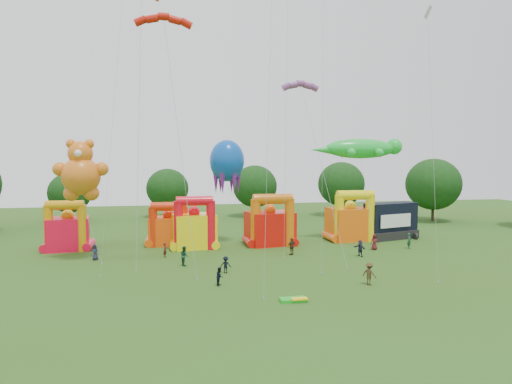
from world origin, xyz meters
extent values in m
plane|color=#325116|center=(0.00, 0.00, 0.00)|extent=(160.00, 160.00, 0.00)
cylinder|color=#352314|center=(36.91, 42.59, 1.86)|extent=(0.44, 0.44, 3.72)
ellipsoid|color=#133811|center=(36.91, 42.59, 6.41)|extent=(9.30, 9.30, 8.89)
cylinder|color=#352314|center=(24.24, 53.09, 1.75)|extent=(0.44, 0.44, 3.51)
ellipsoid|color=#133811|center=(24.24, 53.09, 6.04)|extent=(8.77, 8.78, 8.39)
cylinder|color=#352314|center=(7.88, 54.80, 1.65)|extent=(0.44, 0.44, 3.30)
ellipsoid|color=#133811|center=(7.88, 54.80, 5.68)|extent=(8.25, 8.25, 7.88)
cylinder|color=#352314|center=(-8.16, 56.78, 1.55)|extent=(0.44, 0.44, 3.09)
ellipsoid|color=#133811|center=(-8.16, 56.78, 5.32)|extent=(7.73, 7.72, 7.38)
cylinder|color=#352314|center=(-24.66, 54.00, 1.44)|extent=(0.44, 0.44, 2.88)
ellipsoid|color=#133811|center=(-24.66, 54.00, 4.96)|extent=(7.20, 7.20, 6.88)
cube|color=red|center=(-19.60, 27.66, 1.90)|extent=(5.12, 4.32, 3.79)
cylinder|color=orange|center=(-21.42, 26.30, 2.71)|extent=(1.03, 1.03, 5.41)
cylinder|color=orange|center=(-17.78, 26.30, 2.71)|extent=(1.03, 1.03, 5.41)
cylinder|color=orange|center=(-19.60, 26.30, 5.41)|extent=(4.15, 1.08, 1.08)
sphere|color=orange|center=(-19.60, 27.66, 4.09)|extent=(1.40, 1.40, 1.40)
cube|color=#F24F0D|center=(-8.00, 28.88, 1.72)|extent=(4.94, 4.05, 3.44)
cylinder|color=red|center=(-9.84, 27.50, 2.46)|extent=(1.04, 1.04, 4.92)
cylinder|color=red|center=(-6.15, 27.50, 2.46)|extent=(1.04, 1.04, 4.92)
cylinder|color=red|center=(-8.00, 27.50, 4.92)|extent=(4.21, 1.09, 1.09)
sphere|color=red|center=(-8.00, 28.88, 3.74)|extent=(1.40, 1.40, 1.40)
cube|color=yellow|center=(-4.96, 26.12, 2.03)|extent=(5.35, 4.54, 4.05)
cylinder|color=red|center=(-6.84, 24.73, 2.89)|extent=(1.06, 1.06, 5.79)
cylinder|color=red|center=(-3.08, 24.73, 2.89)|extent=(1.06, 1.06, 5.79)
cylinder|color=red|center=(-4.96, 24.73, 5.79)|extent=(4.29, 1.11, 1.11)
sphere|color=red|center=(-4.96, 26.12, 4.35)|extent=(1.40, 1.40, 1.40)
cube|color=red|center=(4.46, 26.57, 2.05)|extent=(6.09, 5.22, 4.09)
cylinder|color=orange|center=(2.35, 25.00, 2.92)|extent=(1.19, 1.19, 5.85)
cylinder|color=orange|center=(6.58, 25.00, 2.92)|extent=(1.19, 1.19, 5.85)
cylinder|color=orange|center=(4.46, 25.00, 5.85)|extent=(4.82, 1.25, 1.25)
sphere|color=orange|center=(4.46, 26.57, 4.39)|extent=(1.40, 1.40, 1.40)
cube|color=#FD5F0D|center=(15.60, 27.80, 2.12)|extent=(5.82, 4.86, 4.24)
cylinder|color=yellow|center=(13.49, 26.23, 3.03)|extent=(1.19, 1.19, 6.06)
cylinder|color=yellow|center=(17.71, 26.23, 3.03)|extent=(1.19, 1.19, 6.06)
cylinder|color=yellow|center=(15.60, 26.23, 6.06)|extent=(4.82, 1.25, 1.25)
sphere|color=yellow|center=(15.60, 27.80, 4.54)|extent=(1.40, 1.40, 1.40)
cube|color=black|center=(21.41, 27.57, 0.55)|extent=(7.90, 4.70, 1.10)
cube|color=black|center=(21.41, 27.77, 2.96)|extent=(7.80, 4.35, 3.71)
cube|color=white|center=(21.41, 26.32, 2.59)|extent=(4.95, 1.47, 1.74)
cylinder|color=black|center=(18.44, 26.46, 0.40)|extent=(0.30, 0.90, 0.90)
cylinder|color=black|center=(24.38, 26.46, 0.40)|extent=(0.30, 0.90, 0.90)
sphere|color=orange|center=(-16.86, 21.35, 8.90)|extent=(3.95, 3.95, 3.95)
sphere|color=orange|center=(-16.86, 21.35, 11.24)|extent=(2.52, 2.52, 2.52)
sphere|color=orange|center=(-17.76, 21.35, 12.23)|extent=(0.99, 0.99, 0.99)
sphere|color=orange|center=(-15.96, 21.35, 12.23)|extent=(0.99, 0.99, 0.99)
sphere|color=orange|center=(-18.93, 21.35, 9.62)|extent=(1.44, 1.44, 1.44)
sphere|color=orange|center=(-14.80, 21.35, 9.62)|extent=(1.44, 1.44, 1.44)
sphere|color=orange|center=(-17.85, 21.35, 7.10)|extent=(1.62, 1.62, 1.62)
sphere|color=orange|center=(-15.87, 21.35, 7.10)|extent=(1.62, 1.62, 1.62)
sphere|color=white|center=(-16.86, 20.13, 11.24)|extent=(0.72, 0.72, 0.72)
ellipsoid|color=green|center=(17.17, 28.34, 12.08)|extent=(9.87, 3.08, 2.62)
sphere|color=green|center=(21.99, 28.34, 12.37)|extent=(2.12, 2.12, 2.12)
cone|color=green|center=(12.16, 28.34, 11.89)|extent=(3.85, 1.54, 1.54)
sphere|color=green|center=(19.10, 29.88, 11.50)|extent=(1.16, 1.16, 1.16)
sphere|color=green|center=(19.10, 26.80, 11.50)|extent=(1.16, 1.16, 1.16)
sphere|color=green|center=(15.24, 29.88, 11.50)|extent=(1.16, 1.16, 1.16)
sphere|color=green|center=(15.24, 26.80, 11.50)|extent=(1.16, 1.16, 1.16)
ellipsoid|color=#0B49AE|center=(-0.61, 28.81, 10.47)|extent=(4.40, 4.40, 5.27)
cone|color=#591E8C|center=(0.82, 28.81, 8.05)|extent=(0.99, 0.99, 3.52)
cone|color=#591E8C|center=(0.11, 30.05, 8.05)|extent=(0.99, 0.99, 3.52)
cone|color=#591E8C|center=(-1.32, 30.05, 8.05)|extent=(0.99, 0.99, 3.52)
cone|color=#591E8C|center=(-2.04, 28.81, 8.05)|extent=(0.99, 0.99, 3.52)
cone|color=#591E8C|center=(-1.32, 27.57, 8.05)|extent=(0.99, 0.99, 3.52)
cone|color=#591E8C|center=(0.11, 27.57, 8.05)|extent=(0.99, 0.99, 3.52)
cube|color=silver|center=(16.68, 12.07, 24.66)|extent=(1.02, 1.02, 1.10)
cube|color=green|center=(1.16, 3.64, 0.12)|extent=(2.00, 1.00, 0.24)
cube|color=yellow|center=(1.56, 3.34, 0.26)|extent=(1.20, 0.60, 0.10)
imported|color=#212237|center=(-15.63, 21.21, 0.85)|extent=(0.91, 0.68, 1.70)
imported|color=#551E18|center=(-8.37, 21.24, 0.81)|extent=(0.55, 0.68, 1.61)
imported|color=#1A412B|center=(-6.43, 16.90, 0.98)|extent=(0.95, 1.11, 1.97)
imported|color=black|center=(-2.75, 13.09, 0.79)|extent=(1.13, 0.82, 1.58)
imported|color=#432D1A|center=(5.48, 19.83, 0.98)|extent=(1.24, 0.90, 1.95)
imported|color=#252A3D|center=(12.63, 17.69, 0.90)|extent=(1.19, 1.74, 1.80)
imported|color=#55181F|center=(15.79, 20.78, 0.93)|extent=(1.03, 0.81, 1.85)
imported|color=#1B4530|center=(20.22, 20.74, 0.93)|extent=(0.76, 0.81, 1.87)
imported|color=black|center=(-3.76, 9.03, 0.77)|extent=(0.79, 0.90, 1.55)
imported|color=#44331B|center=(8.69, 6.79, 0.96)|extent=(1.34, 1.41, 1.92)
camera|label=1|loc=(-7.84, -28.67, 10.54)|focal=32.00mm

